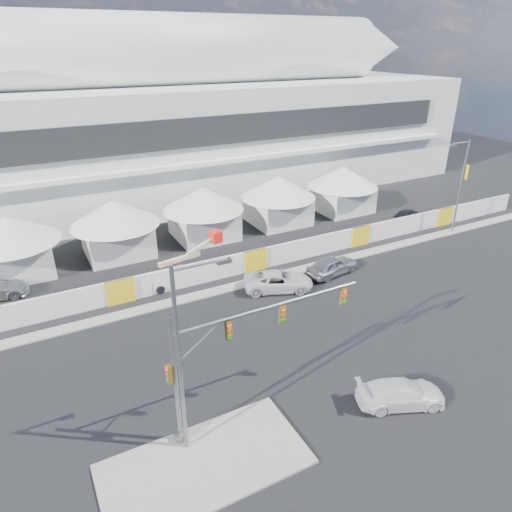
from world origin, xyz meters
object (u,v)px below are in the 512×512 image
sedan_silver (332,266)px  lot_car_b (407,214)px  traffic_mast (220,360)px  pickup_near (401,393)px  streetlight_curb (460,181)px  pickup_curb (278,281)px  boom_lift (176,273)px  streetlight_median (184,350)px

sedan_silver → lot_car_b: (15.96, 7.16, -0.21)m
traffic_mast → lot_car_b: bearing=30.4°
pickup_near → streetlight_curb: (23.61, 16.80, 5.05)m
pickup_curb → pickup_near: (-0.62, -14.74, -0.06)m
pickup_curb → streetlight_curb: 23.61m
traffic_mast → streetlight_curb: (33.25, 13.50, 1.45)m
pickup_near → streetlight_curb: 29.41m
traffic_mast → pickup_curb: bearing=48.1°
pickup_curb → pickup_near: size_ratio=1.14×
traffic_mast → streetlight_curb: bearing=22.1°
sedan_silver → pickup_curb: bearing=82.3°
sedan_silver → streetlight_curb: 18.16m
pickup_curb → pickup_near: bearing=-160.5°
sedan_silver → lot_car_b: sedan_silver is taller
lot_car_b → streetlight_curb: size_ratio=0.39×
lot_car_b → streetlight_curb: bearing=177.1°
lot_car_b → boom_lift: (-28.75, -2.20, 0.34)m
traffic_mast → streetlight_curb: streetlight_curb is taller
lot_car_b → streetlight_median: 39.29m
pickup_near → traffic_mast: 10.81m
sedan_silver → traffic_mast: 19.93m
pickup_curb → streetlight_median: (-12.23, -12.02, 5.25)m
pickup_near → streetlight_curb: size_ratio=0.51×
streetlight_median → sedan_silver: bearing=34.2°
sedan_silver → traffic_mast: bearing=117.2°
sedan_silver → pickup_near: (-6.23, -14.85, -0.13)m
pickup_curb → streetlight_median: 17.93m
sedan_silver → pickup_curb: sedan_silver is taller
lot_car_b → streetlight_median: streetlight_median is taller
lot_car_b → streetlight_curb: 7.44m
boom_lift → sedan_silver: bearing=-31.2°
pickup_near → lot_car_b: (22.19, 22.00, -0.08)m
sedan_silver → pickup_near: sedan_silver is taller
pickup_curb → boom_lift: size_ratio=0.77×
sedan_silver → pickup_near: 16.10m
streetlight_curb → pickup_near: bearing=-144.6°
pickup_near → boom_lift: boom_lift is taller
boom_lift → streetlight_curb: bearing=-15.7°
sedan_silver → boom_lift: 13.71m
lot_car_b → traffic_mast: traffic_mast is taller
streetlight_median → boom_lift: 18.52m
lot_car_b → traffic_mast: (-31.83, -18.70, 3.67)m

